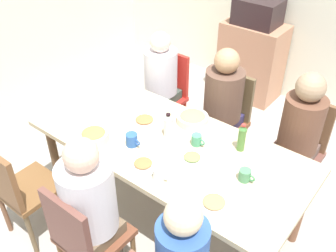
{
  "coord_description": "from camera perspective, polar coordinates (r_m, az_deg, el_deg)",
  "views": [
    {
      "loc": [
        1.36,
        -1.73,
        2.48
      ],
      "look_at": [
        0.0,
        0.0,
        0.88
      ],
      "focal_mm": 40.9,
      "sensor_mm": 36.0,
      "label": 1
    }
  ],
  "objects": [
    {
      "name": "ground_plane",
      "position": [
        3.31,
        -0.0,
        -12.44
      ],
      "size": [
        5.99,
        5.99,
        0.0
      ],
      "primitive_type": "plane",
      "color": "#9F9991"
    },
    {
      "name": "dining_table",
      "position": [
        2.85,
        -0.0,
        -3.64
      ],
      "size": [
        2.08,
        0.94,
        0.73
      ],
      "color": "#C4B38C",
      "rests_on": "ground_plane"
    },
    {
      "name": "chair_0",
      "position": [
        3.51,
        8.6,
        1.52
      ],
      "size": [
        0.4,
        0.4,
        0.9
      ],
      "color": "brown",
      "rests_on": "ground_plane"
    },
    {
      "name": "person_0",
      "position": [
        3.33,
        8.13,
        3.88
      ],
      "size": [
        0.33,
        0.33,
        1.2
      ],
      "color": "#302B4B",
      "rests_on": "ground_plane"
    },
    {
      "name": "chair_2",
      "position": [
        2.55,
        -12.39,
        -15.77
      ],
      "size": [
        0.4,
        0.4,
        0.9
      ],
      "color": "brown",
      "rests_on": "ground_plane"
    },
    {
      "name": "person_2",
      "position": [
        2.41,
        -11.49,
        -11.15
      ],
      "size": [
        0.34,
        0.34,
        1.22
      ],
      "color": "brown",
      "rests_on": "ground_plane"
    },
    {
      "name": "chair_3",
      "position": [
        3.31,
        18.92,
        -2.76
      ],
      "size": [
        0.4,
        0.4,
        0.9
      ],
      "color": "brown",
      "rests_on": "ground_plane"
    },
    {
      "name": "person_3",
      "position": [
        3.11,
        19.06,
        -0.45
      ],
      "size": [
        0.31,
        0.31,
        1.21
      ],
      "color": "brown",
      "rests_on": "ground_plane"
    },
    {
      "name": "chair_4",
      "position": [
        2.98,
        -21.36,
        -8.49
      ],
      "size": [
        0.4,
        0.4,
        0.9
      ],
      "color": "brown",
      "rests_on": "ground_plane"
    },
    {
      "name": "chair_5",
      "position": [
        3.84,
        -0.31,
        5.17
      ],
      "size": [
        0.4,
        0.4,
        0.9
      ],
      "color": "#B32520",
      "rests_on": "ground_plane"
    },
    {
      "name": "person_5",
      "position": [
        3.68,
        -1.2,
        7.14
      ],
      "size": [
        0.32,
        0.32,
        1.16
      ],
      "color": "#3C3E49",
      "rests_on": "ground_plane"
    },
    {
      "name": "plate_0",
      "position": [
        3.01,
        -3.53,
        0.81
      ],
      "size": [
        0.26,
        0.26,
        0.04
      ],
      "color": "silver",
      "rests_on": "dining_table"
    },
    {
      "name": "plate_1",
      "position": [
        2.66,
        3.62,
        -4.81
      ],
      "size": [
        0.21,
        0.21,
        0.04
      ],
      "color": "silver",
      "rests_on": "dining_table"
    },
    {
      "name": "plate_2",
      "position": [
        2.61,
        -3.73,
        -5.74
      ],
      "size": [
        0.23,
        0.23,
        0.04
      ],
      "color": "white",
      "rests_on": "dining_table"
    },
    {
      "name": "plate_3",
      "position": [
        2.37,
        6.86,
        -11.36
      ],
      "size": [
        0.25,
        0.25,
        0.04
      ],
      "color": "white",
      "rests_on": "dining_table"
    },
    {
      "name": "bowl_0",
      "position": [
        2.85,
        -11.01,
        -1.44
      ],
      "size": [
        0.22,
        0.22,
        0.09
      ],
      "color": "beige",
      "rests_on": "dining_table"
    },
    {
      "name": "bowl_1",
      "position": [
        2.99,
        3.68,
        1.17
      ],
      "size": [
        0.25,
        0.25,
        0.08
      ],
      "color": "beige",
      "rests_on": "dining_table"
    },
    {
      "name": "cup_0",
      "position": [
        2.77,
        -5.4,
        -2.06
      ],
      "size": [
        0.12,
        0.09,
        0.1
      ],
      "color": "#2B569D",
      "rests_on": "dining_table"
    },
    {
      "name": "cup_1",
      "position": [
        2.77,
        4.31,
        -2.09
      ],
      "size": [
        0.11,
        0.07,
        0.08
      ],
      "color": "#479469",
      "rests_on": "dining_table"
    },
    {
      "name": "cup_2",
      "position": [
        2.53,
        11.39,
        -7.23
      ],
      "size": [
        0.11,
        0.08,
        0.08
      ],
      "color": "#4B875B",
      "rests_on": "dining_table"
    },
    {
      "name": "cup_3",
      "position": [
        2.49,
        -1.33,
        -7.09
      ],
      "size": [
        0.12,
        0.08,
        0.09
      ],
      "color": "white",
      "rests_on": "dining_table"
    },
    {
      "name": "bottle_0",
      "position": [
        2.82,
        0.03,
        0.05
      ],
      "size": [
        0.07,
        0.07,
        0.2
      ],
      "color": "silver",
      "rests_on": "dining_table"
    },
    {
      "name": "bottle_1",
      "position": [
        2.73,
        10.94,
        -1.76
      ],
      "size": [
        0.06,
        0.06,
        0.22
      ],
      "color": "#4C7B36",
      "rests_on": "dining_table"
    },
    {
      "name": "side_cabinet",
      "position": [
        4.68,
        12.29,
        9.47
      ],
      "size": [
        0.7,
        0.44,
        0.9
      ],
      "primitive_type": "cube",
      "color": "#AB775A",
      "rests_on": "ground_plane"
    },
    {
      "name": "microwave",
      "position": [
        4.45,
        13.27,
        16.25
      ],
      "size": [
        0.48,
        0.36,
        0.28
      ],
      "primitive_type": "cube",
      "color": "black",
      "rests_on": "side_cabinet"
    }
  ]
}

